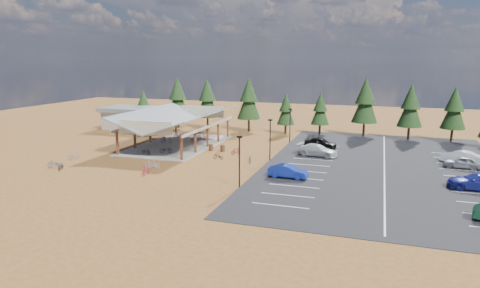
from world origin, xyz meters
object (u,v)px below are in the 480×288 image
bike_7 (202,136)px  car_9 (460,157)px  bike_1 (149,142)px  bike_14 (250,159)px  bike_16 (218,156)px  bike_11 (146,170)px  lamp_post_1 (270,137)px  bike_5 (171,147)px  bike_pavilion (178,119)px  car_3 (318,150)px  car_4 (320,143)px  car_1 (288,171)px  bike_3 (179,135)px  bike_13 (152,164)px  car_7 (479,181)px  bike_2 (167,140)px  bike_9 (74,155)px  lamp_post_2 (290,123)px  bike_6 (195,139)px  bike_10 (55,164)px  bike_0 (146,151)px  trash_bin_0 (223,148)px  bike_4 (166,150)px  bike_8 (61,166)px  trash_bin_1 (211,147)px  car_8 (463,162)px  bike_15 (236,151)px  outbuilding (135,118)px

bike_7 → car_9: car_9 is taller
bike_1 → bike_14: bike_1 is taller
bike_16 → bike_11: bearing=-6.7°
lamp_post_1 → bike_5: lamp_post_1 is taller
bike_pavilion → bike_14: 15.05m
lamp_post_1 → car_3: (5.27, 4.14, -2.18)m
bike_14 → bike_16: bearing=156.7°
lamp_post_1 → car_4: (4.98, 9.06, -2.18)m
car_1 → bike_3: bearing=53.9°
bike_13 → car_7: size_ratio=0.31×
bike_2 → bike_9: size_ratio=1.05×
lamp_post_1 → car_7: lamp_post_1 is taller
bike_14 → car_9: (24.11, 7.73, 0.32)m
lamp_post_1 → lamp_post_2: size_ratio=1.00×
bike_6 → car_7: (35.58, -13.03, 0.34)m
bike_11 → bike_pavilion: bearing=107.4°
lamp_post_2 → bike_9: bearing=-141.0°
bike_13 → bike_10: bearing=-84.1°
bike_0 → bike_5: 3.73m
bike_14 → car_7: (24.07, -3.78, 0.42)m
bike_pavilion → bike_2: bearing=163.0°
bike_pavilion → bike_13: bearing=-76.3°
trash_bin_0 → bike_4: bike_4 is taller
bike_4 → car_7: (36.12, -4.98, 0.32)m
bike_11 → car_4: size_ratio=0.41×
bike_8 → bike_5: bearing=38.5°
lamp_post_1 → trash_bin_1: 9.90m
bike_8 → bike_10: 1.28m
bike_11 → bike_5: bearing=107.9°
car_8 → bike_8: bearing=-63.0°
bike_1 → car_7: (40.49, -8.23, 0.20)m
lamp_post_1 → bike_13: lamp_post_1 is taller
bike_13 → bike_7: bearing=172.9°
car_1 → bike_11: bearing=106.4°
bike_7 → bike_13: (1.31, -17.32, -0.14)m
bike_3 → car_3: size_ratio=0.31×
bike_0 → car_8: 38.45m
lamp_post_2 → bike_14: size_ratio=3.07×
bike_pavilion → lamp_post_2: bearing=25.0°
bike_7 → bike_15: (8.07, -7.45, -0.21)m
bike_11 → bike_15: 13.92m
car_1 → bike_7: bearing=48.4°
bike_3 → bike_9: (-6.33, -16.65, -0.08)m
trash_bin_1 → bike_9: 17.65m
bike_7 → bike_16: size_ratio=1.21×
outbuilding → bike_10: 28.22m
bike_pavilion → bike_7: size_ratio=10.41×
outbuilding → bike_8: 28.97m
outbuilding → bike_1: (10.58, -13.35, -1.37)m
bike_9 → bike_14: bike_9 is taller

